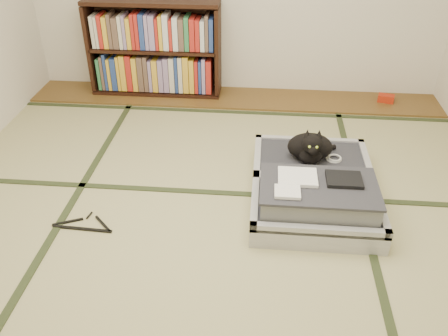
{
  "coord_description": "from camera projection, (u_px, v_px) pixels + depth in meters",
  "views": [
    {
      "loc": [
        0.29,
        -2.33,
        2.01
      ],
      "look_at": [
        0.05,
        0.35,
        0.25
      ],
      "focal_mm": 38.0,
      "sensor_mm": 36.0,
      "label": 1
    }
  ],
  "objects": [
    {
      "name": "cable_coil",
      "position": [
        334.0,
        158.0,
        3.46
      ],
      "size": [
        0.12,
        0.12,
        0.03
      ],
      "color": "white",
      "rests_on": "suitcase"
    },
    {
      "name": "floor",
      "position": [
        211.0,
        229.0,
        3.06
      ],
      "size": [
        4.5,
        4.5,
        0.0
      ],
      "primitive_type": "plane",
      "color": "tan",
      "rests_on": "ground"
    },
    {
      "name": "wood_strip",
      "position": [
        234.0,
        98.0,
        4.73
      ],
      "size": [
        4.0,
        0.5,
        0.02
      ],
      "primitive_type": "cube",
      "color": "brown",
      "rests_on": "ground"
    },
    {
      "name": "hanger",
      "position": [
        84.0,
        226.0,
        3.08
      ],
      "size": [
        0.41,
        0.19,
        0.01
      ],
      "color": "black",
      "rests_on": "floor"
    },
    {
      "name": "red_item",
      "position": [
        386.0,
        98.0,
        4.61
      ],
      "size": [
        0.17,
        0.13,
        0.07
      ],
      "primitive_type": "cube",
      "rotation": [
        0.0,
        0.0,
        -0.28
      ],
      "color": "#B5260E",
      "rests_on": "wood_strip"
    },
    {
      "name": "tatami_borders",
      "position": [
        219.0,
        185.0,
        3.47
      ],
      "size": [
        4.0,
        4.5,
        0.01
      ],
      "color": "#2D381E",
      "rests_on": "ground"
    },
    {
      "name": "suitcase",
      "position": [
        314.0,
        188.0,
        3.24
      ],
      "size": [
        0.84,
        1.12,
        0.33
      ],
      "color": "#B9BABE",
      "rests_on": "floor"
    },
    {
      "name": "bookcase",
      "position": [
        155.0,
        50.0,
        4.6
      ],
      "size": [
        1.28,
        0.29,
        0.92
      ],
      "color": "black",
      "rests_on": "wood_strip"
    },
    {
      "name": "cat",
      "position": [
        311.0,
        147.0,
        3.4
      ],
      "size": [
        0.37,
        0.38,
        0.3
      ],
      "color": "black",
      "rests_on": "suitcase"
    }
  ]
}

